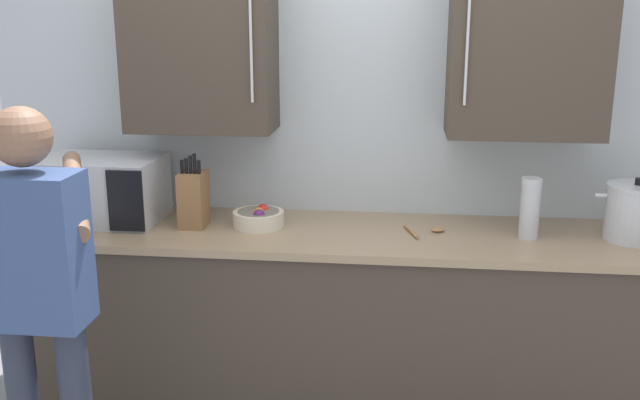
# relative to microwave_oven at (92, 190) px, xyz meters

# --- Properties ---
(back_wall_tiled) EXTENTS (3.57, 0.44, 2.90)m
(back_wall_tiled) POSITION_rel_microwave_oven_xyz_m (1.21, 0.29, 0.44)
(back_wall_tiled) COLOR #B2BCC1
(back_wall_tiled) RESTS_ON ground_plane
(counter_unit) EXTENTS (3.12, 0.66, 0.92)m
(counter_unit) POSITION_rel_microwave_oven_xyz_m (1.21, -0.03, -0.61)
(counter_unit) COLOR #3D3328
(counter_unit) RESTS_ON ground_plane
(microwave_oven) EXTENTS (0.57, 0.78, 0.29)m
(microwave_oven) POSITION_rel_microwave_oven_xyz_m (0.00, 0.00, 0.00)
(microwave_oven) COLOR #B7BABF
(microwave_oven) RESTS_ON counter_unit
(wooden_spoon) EXTENTS (0.19, 0.18, 0.02)m
(wooden_spoon) POSITION_rel_microwave_oven_xyz_m (1.53, -0.02, -0.14)
(wooden_spoon) COLOR #A37547
(wooden_spoon) RESTS_ON counter_unit
(thermos_flask) EXTENTS (0.09, 0.09, 0.26)m
(thermos_flask) POSITION_rel_microwave_oven_xyz_m (1.95, -0.05, -0.01)
(thermos_flask) COLOR #B7BABF
(thermos_flask) RESTS_ON counter_unit
(stock_pot) EXTENTS (0.35, 0.25, 0.27)m
(stock_pot) POSITION_rel_microwave_oven_xyz_m (2.39, -0.02, -0.03)
(stock_pot) COLOR #B7BABF
(stock_pot) RESTS_ON counter_unit
(fruit_bowl) EXTENTS (0.23, 0.23, 0.10)m
(fruit_bowl) POSITION_rel_microwave_oven_xyz_m (0.78, -0.01, -0.10)
(fruit_bowl) COLOR beige
(fruit_bowl) RESTS_ON counter_unit
(knife_block) EXTENTS (0.11, 0.15, 0.34)m
(knife_block) POSITION_rel_microwave_oven_xyz_m (0.49, -0.04, -0.02)
(knife_block) COLOR brown
(knife_block) RESTS_ON counter_unit
(person_figure) EXTENTS (0.44, 0.64, 1.56)m
(person_figure) POSITION_rel_microwave_oven_xyz_m (0.18, -0.85, -0.14)
(person_figure) COLOR #282D3D
(person_figure) RESTS_ON ground_plane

